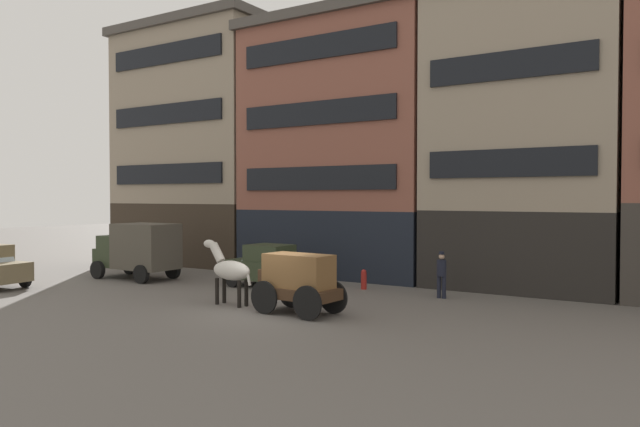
{
  "coord_description": "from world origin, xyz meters",
  "views": [
    {
      "loc": [
        11.96,
        -16.0,
        3.88
      ],
      "look_at": [
        0.45,
        2.2,
        3.27
      ],
      "focal_mm": 33.58,
      "sensor_mm": 36.0,
      "label": 1
    }
  ],
  "objects_px": {
    "sedan_light": "(267,266)",
    "pedestrian_officer": "(441,273)",
    "draft_horse": "(229,270)",
    "fire_hydrant_curbside": "(364,279)",
    "cargo_wagon": "(297,279)",
    "delivery_truck_near": "(137,249)"
  },
  "relations": [
    {
      "from": "delivery_truck_near",
      "to": "fire_hydrant_curbside",
      "type": "xyz_separation_m",
      "value": [
        10.49,
        2.93,
        -1.0
      ]
    },
    {
      "from": "draft_horse",
      "to": "fire_hydrant_curbside",
      "type": "relative_size",
      "value": 2.83
    },
    {
      "from": "cargo_wagon",
      "to": "fire_hydrant_curbside",
      "type": "relative_size",
      "value": 3.61
    },
    {
      "from": "pedestrian_officer",
      "to": "cargo_wagon",
      "type": "bearing_deg",
      "value": -118.65
    },
    {
      "from": "draft_horse",
      "to": "pedestrian_officer",
      "type": "bearing_deg",
      "value": 42.45
    },
    {
      "from": "delivery_truck_near",
      "to": "pedestrian_officer",
      "type": "distance_m",
      "value": 14.28
    },
    {
      "from": "draft_horse",
      "to": "fire_hydrant_curbside",
      "type": "distance_m",
      "value": 6.3
    },
    {
      "from": "cargo_wagon",
      "to": "fire_hydrant_curbside",
      "type": "distance_m",
      "value": 5.87
    },
    {
      "from": "cargo_wagon",
      "to": "fire_hydrant_curbside",
      "type": "height_order",
      "value": "cargo_wagon"
    },
    {
      "from": "sedan_light",
      "to": "pedestrian_officer",
      "type": "bearing_deg",
      "value": 10.29
    },
    {
      "from": "draft_horse",
      "to": "sedan_light",
      "type": "bearing_deg",
      "value": 109.0
    },
    {
      "from": "cargo_wagon",
      "to": "draft_horse",
      "type": "relative_size",
      "value": 1.28
    },
    {
      "from": "cargo_wagon",
      "to": "delivery_truck_near",
      "type": "bearing_deg",
      "value": 165.55
    },
    {
      "from": "draft_horse",
      "to": "pedestrian_officer",
      "type": "distance_m",
      "value": 8.0
    },
    {
      "from": "draft_horse",
      "to": "fire_hydrant_curbside",
      "type": "xyz_separation_m",
      "value": [
        2.34,
        5.79,
        -0.84
      ]
    },
    {
      "from": "pedestrian_officer",
      "to": "fire_hydrant_curbside",
      "type": "bearing_deg",
      "value": 173.75
    },
    {
      "from": "delivery_truck_near",
      "to": "draft_horse",
      "type": "bearing_deg",
      "value": -19.33
    },
    {
      "from": "cargo_wagon",
      "to": "fire_hydrant_curbside",
      "type": "bearing_deg",
      "value": 95.97
    },
    {
      "from": "draft_horse",
      "to": "sedan_light",
      "type": "height_order",
      "value": "draft_horse"
    },
    {
      "from": "pedestrian_officer",
      "to": "delivery_truck_near",
      "type": "bearing_deg",
      "value": -169.74
    },
    {
      "from": "delivery_truck_near",
      "to": "sedan_light",
      "type": "xyz_separation_m",
      "value": [
        6.74,
        1.22,
        -0.51
      ]
    },
    {
      "from": "sedan_light",
      "to": "pedestrian_officer",
      "type": "relative_size",
      "value": 2.09
    }
  ]
}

